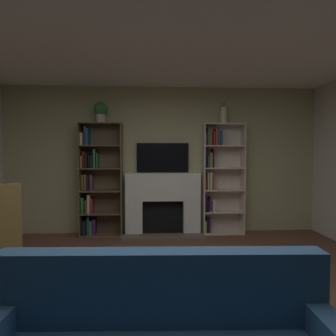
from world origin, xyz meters
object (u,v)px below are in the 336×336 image
at_px(potted_plant, 101,111).
at_px(fireplace, 163,201).
at_px(tv, 163,158).
at_px(bookshelf_right, 218,177).
at_px(vase_with_flowers, 224,115).
at_px(bookshelf_left, 97,182).

bearing_deg(potted_plant, fireplace, 1.33).
distance_m(tv, bookshelf_right, 1.05).
height_order(bookshelf_right, potted_plant, potted_plant).
xyz_separation_m(bookshelf_right, vase_with_flowers, (0.08, -0.04, 1.10)).
bearing_deg(vase_with_flowers, bookshelf_right, 154.40).
xyz_separation_m(tv, bookshelf_right, (0.99, -0.08, -0.34)).
xyz_separation_m(bookshelf_left, vase_with_flowers, (2.24, -0.03, 1.18)).
distance_m(bookshelf_right, potted_plant, 2.36).
bearing_deg(potted_plant, bookshelf_right, 1.10).
xyz_separation_m(tv, potted_plant, (-1.07, -0.12, 0.80)).
bearing_deg(potted_plant, vase_with_flowers, -0.00).
bearing_deg(tv, vase_with_flowers, -6.39).
bearing_deg(fireplace, bookshelf_right, 0.86).
bearing_deg(bookshelf_right, fireplace, -179.14).
bearing_deg(fireplace, tv, 90.00).
bearing_deg(tv, bookshelf_left, -175.47).
xyz_separation_m(fireplace, potted_plant, (-1.07, -0.02, 1.58)).
xyz_separation_m(fireplace, bookshelf_right, (0.99, 0.01, 0.43)).
xyz_separation_m(bookshelf_left, potted_plant, (0.09, -0.03, 1.23)).
xyz_separation_m(tv, vase_with_flowers, (1.07, -0.12, 0.76)).
relative_size(fireplace, potted_plant, 3.92).
bearing_deg(tv, fireplace, -90.00).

